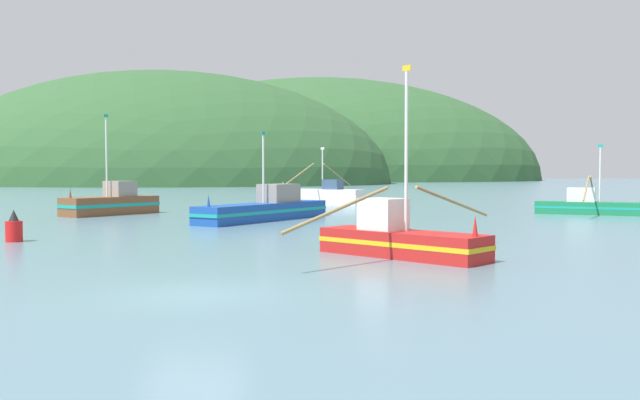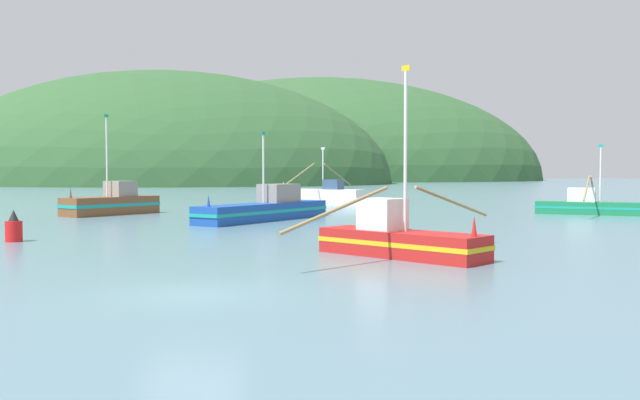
% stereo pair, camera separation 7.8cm
% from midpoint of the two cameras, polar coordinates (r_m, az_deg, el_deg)
% --- Properties ---
extents(ground_plane, '(600.00, 600.00, 0.00)m').
position_cam_midpoint_polar(ground_plane, '(17.18, -10.86, -7.94)').
color(ground_plane, slate).
extents(hill_far_left, '(122.89, 98.31, 59.11)m').
position_cam_midpoint_polar(hill_far_left, '(184.75, -13.35, 1.39)').
color(hill_far_left, '#2D562D').
rests_on(hill_far_left, ground).
extents(hill_far_center, '(167.78, 134.22, 77.11)m').
position_cam_midpoint_polar(hill_far_center, '(258.89, -0.32, 1.73)').
color(hill_far_center, '#2D562D').
rests_on(hill_far_center, ground).
extents(fishing_boat_green, '(7.55, 11.32, 5.04)m').
position_cam_midpoint_polar(fishing_boat_green, '(51.89, 21.86, -0.46)').
color(fishing_boat_green, '#197A47').
rests_on(fishing_boat_green, ground).
extents(fishing_boat_blue, '(6.98, 11.23, 5.60)m').
position_cam_midpoint_polar(fishing_boat_blue, '(42.58, -4.65, -0.76)').
color(fishing_boat_blue, '#19479E').
rests_on(fishing_boat_blue, ground).
extents(fishing_boat_white, '(8.82, 11.64, 5.36)m').
position_cam_midpoint_polar(fishing_boat_white, '(62.58, -0.07, 0.36)').
color(fishing_boat_white, white).
rests_on(fishing_boat_white, ground).
extents(fishing_boat_brown, '(5.49, 7.29, 7.17)m').
position_cam_midpoint_polar(fishing_boat_brown, '(50.27, -17.39, -0.27)').
color(fishing_boat_brown, brown).
rests_on(fishing_boat_brown, ground).
extents(fishing_boat_red, '(7.41, 9.66, 6.87)m').
position_cam_midpoint_polar(fishing_boat_red, '(24.41, 6.68, -3.27)').
color(fishing_boat_red, red).
rests_on(fishing_boat_red, ground).
extents(channel_buoy, '(0.72, 0.72, 1.41)m').
position_cam_midpoint_polar(channel_buoy, '(32.34, -24.72, -2.24)').
color(channel_buoy, red).
rests_on(channel_buoy, ground).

